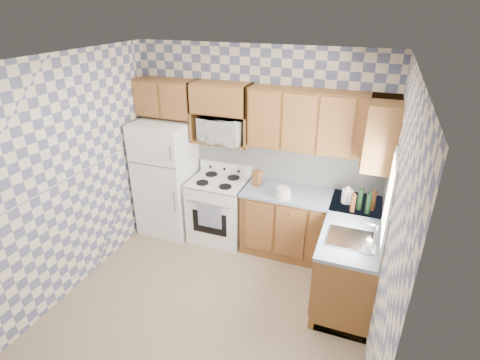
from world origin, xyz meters
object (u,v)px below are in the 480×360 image
stove_body (219,210)px  refrigerator (167,178)px  microwave (223,130)px  electric_kettle (347,196)px

stove_body → refrigerator: bearing=-178.2°
microwave → refrigerator: bearing=-163.5°
microwave → stove_body: bearing=-96.8°
stove_body → microwave: microwave is taller
microwave → electric_kettle: microwave is taller
microwave → electric_kettle: bearing=0.1°
refrigerator → microwave: 1.15m
electric_kettle → stove_body: bearing=179.5°
stove_body → electric_kettle: size_ratio=5.31×
refrigerator → microwave: (0.84, 0.17, 0.78)m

